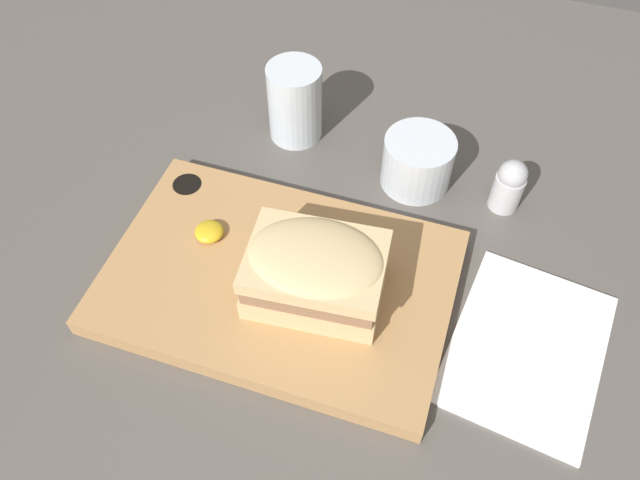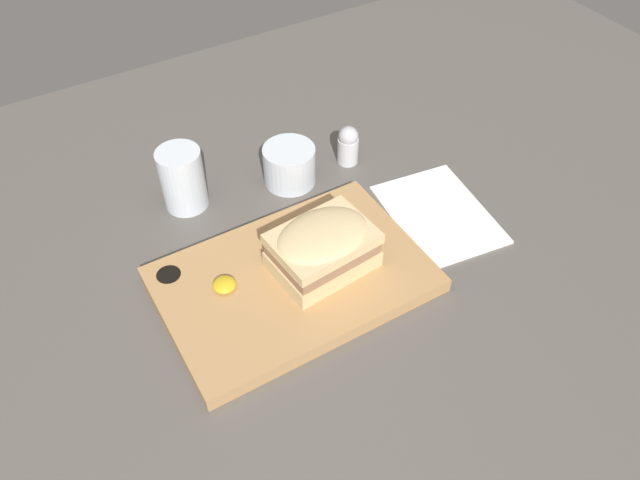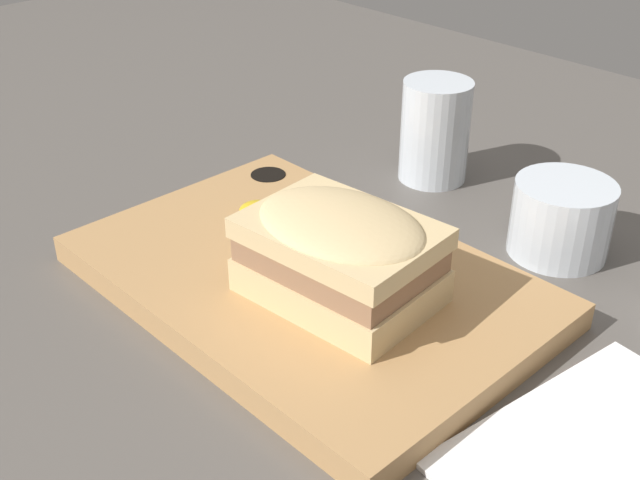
{
  "view_description": "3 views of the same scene",
  "coord_description": "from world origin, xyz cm",
  "px_view_note": "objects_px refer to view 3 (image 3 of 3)",
  "views": [
    {
      "loc": [
        16.15,
        -36.96,
        57.64
      ],
      "look_at": [
        4.45,
        -1.42,
        8.42
      ],
      "focal_mm": 35.0,
      "sensor_mm": 36.0,
      "label": 1
    },
    {
      "loc": [
        -24.0,
        -53.16,
        68.31
      ],
      "look_at": [
        4.86,
        -4.38,
        9.06
      ],
      "focal_mm": 35.0,
      "sensor_mm": 36.0,
      "label": 2
    },
    {
      "loc": [
        39.0,
        -39.06,
        37.57
      ],
      "look_at": [
        3.29,
        -4.96,
        8.2
      ],
      "focal_mm": 45.0,
      "sensor_mm": 36.0,
      "label": 3
    }
  ],
  "objects_px": {
    "water_glass": "(435,137)",
    "napkin": "(615,464)",
    "serving_board": "(306,280)",
    "sandwich": "(340,251)",
    "wine_glass": "(561,221)"
  },
  "relations": [
    {
      "from": "serving_board",
      "to": "sandwich",
      "type": "bearing_deg",
      "value": -9.44
    },
    {
      "from": "serving_board",
      "to": "napkin",
      "type": "bearing_deg",
      "value": 1.67
    },
    {
      "from": "serving_board",
      "to": "wine_glass",
      "type": "distance_m",
      "value": 0.22
    },
    {
      "from": "water_glass",
      "to": "napkin",
      "type": "bearing_deg",
      "value": -34.49
    },
    {
      "from": "water_glass",
      "to": "napkin",
      "type": "distance_m",
      "value": 0.39
    },
    {
      "from": "water_glass",
      "to": "wine_glass",
      "type": "bearing_deg",
      "value": -11.8
    },
    {
      "from": "sandwich",
      "to": "wine_glass",
      "type": "distance_m",
      "value": 0.21
    },
    {
      "from": "sandwich",
      "to": "napkin",
      "type": "xyz_separation_m",
      "value": [
        0.22,
        0.01,
        -0.06
      ]
    },
    {
      "from": "wine_glass",
      "to": "sandwich",
      "type": "bearing_deg",
      "value": -106.21
    },
    {
      "from": "serving_board",
      "to": "napkin",
      "type": "distance_m",
      "value": 0.26
    },
    {
      "from": "water_glass",
      "to": "wine_glass",
      "type": "relative_size",
      "value": 1.2
    },
    {
      "from": "water_glass",
      "to": "wine_glass",
      "type": "distance_m",
      "value": 0.17
    },
    {
      "from": "sandwich",
      "to": "water_glass",
      "type": "distance_m",
      "value": 0.26
    },
    {
      "from": "wine_glass",
      "to": "napkin",
      "type": "height_order",
      "value": "wine_glass"
    },
    {
      "from": "sandwich",
      "to": "water_glass",
      "type": "bearing_deg",
      "value": 114.15
    }
  ]
}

